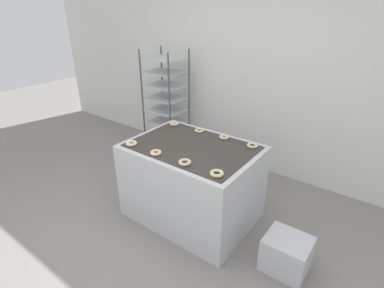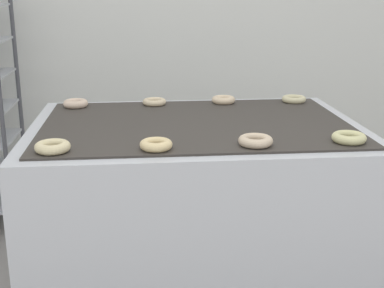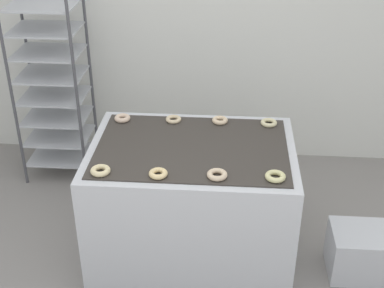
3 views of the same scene
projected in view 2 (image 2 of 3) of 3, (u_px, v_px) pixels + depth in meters
name	position (u px, v px, depth m)	size (l,w,h in m)	color
fryer_machine	(196.00, 221.00, 2.21)	(1.28, 0.93, 0.84)	silver
donut_near_left	(53.00, 147.00, 1.72)	(0.11, 0.11, 0.03)	beige
donut_near_midleft	(156.00, 145.00, 1.74)	(0.11, 0.11, 0.03)	#F1D290
donut_near_midright	(256.00, 141.00, 1.79)	(0.12, 0.12, 0.03)	beige
donut_near_right	(349.00, 138.00, 1.82)	(0.12, 0.12, 0.03)	beige
donut_far_left	(76.00, 103.00, 2.35)	(0.11, 0.11, 0.03)	beige
donut_far_midleft	(154.00, 102.00, 2.40)	(0.11, 0.11, 0.03)	beige
donut_far_midright	(223.00, 100.00, 2.43)	(0.11, 0.11, 0.03)	beige
donut_far_right	(294.00, 99.00, 2.46)	(0.11, 0.11, 0.03)	beige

